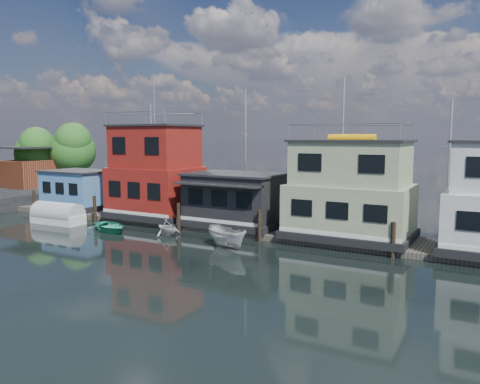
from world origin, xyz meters
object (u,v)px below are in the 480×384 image
Objects in this scene: houseboat_red at (156,174)px; houseboat_green at (350,191)px; tarp_runabout at (58,215)px; dinghy_teal at (110,226)px; houseboat_dark at (236,199)px; dinghy_white at (167,227)px; houseboat_blue at (79,189)px; motorboat at (228,237)px.

houseboat_red is 1.41× the size of houseboat_green.
dinghy_teal is at bearing -4.65° from tarp_runabout.
houseboat_green is at bearing 0.12° from houseboat_dark.
dinghy_white is 0.48× the size of tarp_runabout.
dinghy_white reaches higher than dinghy_teal.
tarp_runabout is at bearing -167.58° from houseboat_green.
houseboat_dark is at bearing -0.14° from houseboat_red.
houseboat_dark is 9.07m from houseboat_green.
houseboat_blue is 0.54× the size of houseboat_red.
dinghy_white is (-12.45, -4.27, -2.94)m from houseboat_green.
houseboat_green is 2.25× the size of motorboat.
motorboat is (10.54, -5.51, -3.38)m from houseboat_red.
houseboat_green is at bearing -53.55° from dinghy_teal.
tarp_runabout is at bearing 113.19° from motorboat.
houseboat_dark is 9.94m from dinghy_teal.
houseboat_red is 5.13× the size of dinghy_white.
houseboat_blue reaches higher than motorboat.
houseboat_red is 3.12× the size of dinghy_teal.
dinghy_teal is (-4.65, -1.13, -0.21)m from dinghy_white.
motorboat is (2.54, -5.49, -1.70)m from houseboat_dark.
houseboat_blue is 14.77m from dinghy_white.
houseboat_red is 12.36m from motorboat.
tarp_runabout is at bearing -141.00° from houseboat_red.
houseboat_dark reaches higher than dinghy_teal.
tarp_runabout is (3.15, -5.14, -1.49)m from houseboat_blue.
houseboat_green is (9.00, 0.02, 1.13)m from houseboat_dark.
dinghy_white is at bearing -129.10° from houseboat_dark.
dinghy_white is at bearing -43.20° from houseboat_red.
motorboat is 1.61× the size of dinghy_white.
houseboat_blue is at bearing 119.17° from tarp_runabout.
houseboat_green reaches higher than houseboat_dark.
houseboat_red reaches higher than houseboat_green.
tarp_runabout reaches higher than dinghy_teal.
houseboat_green reaches higher than dinghy_white.
tarp_runabout is (-16.89, 0.36, -0.01)m from motorboat.
houseboat_green is 18.21m from dinghy_teal.
houseboat_blue is at bearing 89.26° from dinghy_white.
houseboat_blue is 0.86× the size of houseboat_dark.
dinghy_teal is (-17.10, -5.40, -3.16)m from houseboat_green.
dinghy_teal is at bearing -146.41° from houseboat_dark.
dinghy_white is (14.05, -4.27, -1.60)m from houseboat_blue.
houseboat_dark is (17.50, -0.02, 0.21)m from houseboat_blue.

